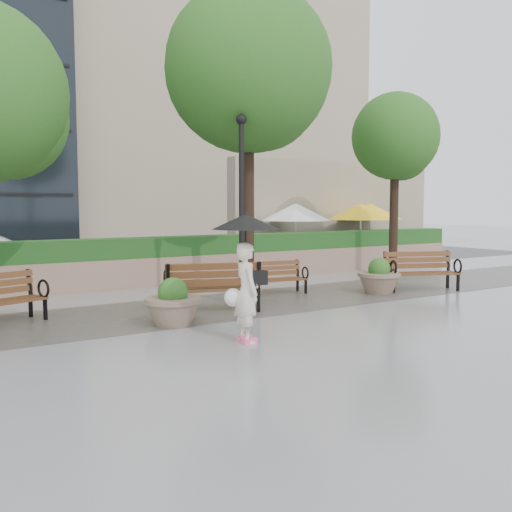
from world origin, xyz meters
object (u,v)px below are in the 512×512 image
bench_4 (421,279)px  planter_left (173,307)px  lamppost (242,221)px  pedestrian (246,265)px  bench_2 (212,297)px  bench_3 (276,285)px  planter_right (379,279)px

bench_4 → planter_left: size_ratio=1.88×
lamppost → pedestrian: 3.65m
bench_2 → lamppost: lamppost is taller
bench_2 → bench_3: bench_2 is taller
bench_4 → bench_2: bearing=-160.6°
planter_left → lamppost: (2.30, 1.29, 1.53)m
planter_right → pedestrian: (-5.61, -2.55, 0.91)m
planter_right → lamppost: size_ratio=0.25×
pedestrian → bench_3: bearing=-30.3°
planter_right → lamppost: 4.10m
bench_3 → lamppost: bearing=-145.7°
bench_3 → pedestrian: bearing=-122.3°
bench_3 → planter_right: (2.33, -1.25, 0.11)m
bench_3 → bench_4: (3.58, -1.54, 0.05)m
bench_4 → pedestrian: (-6.85, -2.25, 0.97)m
planter_left → planter_right: bearing=6.9°
planter_left → planter_right: 6.11m
bench_2 → bench_4: (6.07, -0.33, -0.01)m
bench_4 → pedestrian: bearing=-139.3°
bench_2 → bench_3: size_ratio=1.30×
planter_right → bench_2: bearing=179.6°
lamppost → bench_3: bearing=25.9°
lamppost → bench_2: bearing=-153.9°
bench_4 → planter_left: (-7.32, -0.44, 0.05)m
bench_4 → pedestrian: pedestrian is taller
bench_4 → lamppost: lamppost is taller
bench_2 → planter_right: 4.83m
planter_left → lamppost: bearing=29.3°
planter_right → planter_left: bearing=-173.1°
lamppost → bench_4: bearing=-9.6°
bench_2 → planter_left: size_ratio=1.97×
lamppost → pedestrian: lamppost is taller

